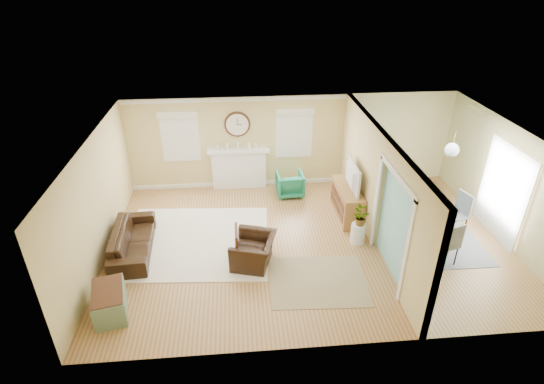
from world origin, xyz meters
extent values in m
plane|color=brown|center=(0.00, 0.00, 0.00)|extent=(9.00, 9.00, 0.00)
cube|color=tan|center=(0.00, 3.00, 1.30)|extent=(9.00, 0.02, 2.60)
cube|color=tan|center=(0.00, -3.00, 1.30)|extent=(9.00, 0.02, 2.60)
cube|color=tan|center=(-4.50, 0.00, 1.30)|extent=(0.02, 6.00, 2.60)
cube|color=tan|center=(4.50, 0.00, 1.30)|extent=(0.02, 6.00, 2.60)
cube|color=white|center=(0.00, 0.00, 2.60)|extent=(9.00, 6.00, 0.02)
cube|color=tan|center=(1.50, 1.40, 1.30)|extent=(0.12, 3.20, 2.60)
cube|color=tan|center=(1.50, -2.50, 1.30)|extent=(0.12, 1.00, 2.60)
cube|color=tan|center=(1.50, -1.10, 2.40)|extent=(0.12, 1.80, 0.40)
cube|color=white|center=(1.43, -0.20, 1.10)|extent=(0.04, 0.12, 2.20)
cube|color=white|center=(1.43, -2.00, 1.10)|extent=(0.04, 0.12, 2.20)
cube|color=white|center=(1.43, -1.10, 2.20)|extent=(0.04, 1.92, 0.12)
cube|color=#73B1AE|center=(1.57, 0.00, 1.30)|extent=(0.02, 6.00, 2.60)
cube|color=white|center=(-1.50, 2.88, 0.55)|extent=(1.50, 0.24, 1.10)
cube|color=white|center=(-1.50, 2.85, 1.13)|extent=(1.70, 0.30, 0.08)
cube|color=black|center=(-1.50, 2.98, 0.50)|extent=(0.85, 0.02, 0.75)
cube|color=gold|center=(-1.50, 2.87, 0.42)|extent=(0.85, 0.02, 0.62)
cylinder|color=#4C2717|center=(-1.50, 2.97, 1.85)|extent=(0.70, 0.06, 0.70)
cylinder|color=silver|center=(-1.50, 2.94, 1.85)|extent=(0.60, 0.01, 0.60)
cube|color=black|center=(-1.50, 2.93, 1.95)|extent=(0.02, 0.01, 0.20)
cube|color=black|center=(-1.44, 2.93, 1.85)|extent=(0.12, 0.01, 0.02)
cube|color=white|center=(-3.05, 2.98, 1.55)|extent=(0.90, 0.03, 1.30)
cube|color=white|center=(-3.05, 2.95, 1.55)|extent=(1.00, 0.04, 1.40)
cube|color=beige|center=(-3.05, 2.91, 2.18)|extent=(1.05, 0.10, 0.18)
cube|color=white|center=(0.05, 2.98, 1.55)|extent=(0.90, 0.03, 1.30)
cube|color=white|center=(0.05, 2.95, 1.55)|extent=(1.00, 0.04, 1.40)
cube|color=beige|center=(0.05, 2.91, 2.18)|extent=(1.05, 0.10, 0.18)
cube|color=white|center=(4.47, 0.00, 1.10)|extent=(0.03, 1.60, 2.10)
cube|color=white|center=(4.44, 0.00, 1.10)|extent=(0.03, 1.70, 2.20)
cylinder|color=gold|center=(3.00, 0.00, 2.45)|extent=(0.02, 0.02, 0.30)
sphere|color=white|center=(3.00, 0.00, 2.20)|extent=(0.30, 0.30, 0.30)
cube|color=beige|center=(-2.59, 0.27, 0.01)|extent=(3.54, 3.12, 0.02)
cube|color=#94825F|center=(-0.01, -1.35, 0.01)|extent=(2.02, 1.69, 0.01)
cube|color=slate|center=(2.82, 0.15, 0.01)|extent=(2.26, 2.82, 0.01)
imported|color=black|center=(-3.92, 0.01, 0.30)|extent=(0.92, 2.08, 0.60)
imported|color=black|center=(-1.27, -0.64, 0.32)|extent=(1.09, 1.17, 0.63)
imported|color=#126C53|center=(-0.13, 2.29, 0.33)|extent=(0.74, 0.76, 0.66)
cube|color=gray|center=(-3.97, -1.88, 0.25)|extent=(0.76, 1.02, 0.51)
cube|color=#4C2717|center=(-3.97, -1.88, 0.52)|extent=(0.72, 0.97, 0.02)
cube|color=#AA793A|center=(1.17, 1.08, 0.40)|extent=(0.50, 1.50, 0.80)
cube|color=#4C2717|center=(0.91, 0.63, 0.55)|extent=(0.01, 0.40, 0.22)
cube|color=#4C2717|center=(0.91, 0.63, 0.28)|extent=(0.01, 0.40, 0.22)
cube|color=#4C2717|center=(0.91, 1.08, 0.55)|extent=(0.01, 0.40, 0.22)
cube|color=#4C2717|center=(0.91, 1.08, 0.28)|extent=(0.01, 0.40, 0.22)
cube|color=#4C2717|center=(0.91, 1.53, 0.55)|extent=(0.01, 0.40, 0.22)
cube|color=#4C2717|center=(0.91, 1.53, 0.28)|extent=(0.01, 0.40, 0.22)
imported|color=black|center=(1.15, 1.08, 1.13)|extent=(0.20, 1.16, 0.66)
cylinder|color=white|center=(1.14, -0.10, 0.24)|extent=(0.33, 0.33, 0.49)
imported|color=#337F33|center=(1.14, -0.10, 0.70)|extent=(0.49, 0.50, 0.42)
imported|color=#4C2717|center=(2.82, 0.15, 0.32)|extent=(1.43, 2.02, 0.64)
cube|color=slate|center=(2.78, 1.30, 0.44)|extent=(0.41, 0.41, 0.05)
cube|color=slate|center=(2.78, 1.30, 0.68)|extent=(0.41, 0.05, 0.49)
cylinder|color=black|center=(2.95, 1.47, 0.20)|extent=(0.03, 0.03, 0.41)
cylinder|color=black|center=(2.95, 1.14, 0.20)|extent=(0.03, 0.03, 0.41)
cylinder|color=black|center=(2.62, 1.47, 0.20)|extent=(0.03, 0.03, 0.41)
cylinder|color=black|center=(2.62, 1.13, 0.20)|extent=(0.03, 0.03, 0.41)
cube|color=slate|center=(2.75, -0.98, 0.49)|extent=(0.57, 0.57, 0.05)
cube|color=slate|center=(2.75, -0.98, 0.76)|extent=(0.45, 0.18, 0.54)
cylinder|color=black|center=(2.62, -1.21, 0.23)|extent=(0.03, 0.03, 0.46)
cylinder|color=black|center=(2.52, -0.85, 0.23)|extent=(0.03, 0.03, 0.46)
cylinder|color=black|center=(2.98, -1.10, 0.23)|extent=(0.03, 0.03, 0.46)
cylinder|color=black|center=(2.88, -0.75, 0.23)|extent=(0.03, 0.03, 0.46)
cube|color=white|center=(2.10, 0.10, 0.46)|extent=(0.51, 0.51, 0.05)
cube|color=white|center=(2.10, 0.10, 0.72)|extent=(0.14, 0.43, 0.51)
cylinder|color=black|center=(1.97, 0.30, 0.22)|extent=(0.03, 0.03, 0.43)
cylinder|color=black|center=(2.31, 0.23, 0.22)|extent=(0.03, 0.03, 0.43)
cylinder|color=black|center=(1.89, -0.04, 0.22)|extent=(0.03, 0.03, 0.43)
cylinder|color=black|center=(2.23, -0.11, 0.22)|extent=(0.03, 0.03, 0.43)
cube|color=slate|center=(3.48, 0.08, 0.49)|extent=(0.57, 0.57, 0.05)
cube|color=slate|center=(3.48, 0.08, 0.77)|extent=(0.17, 0.46, 0.55)
cylinder|color=black|center=(3.71, -0.05, 0.23)|extent=(0.03, 0.03, 0.46)
cylinder|color=black|center=(3.35, -0.16, 0.23)|extent=(0.03, 0.03, 0.46)
cylinder|color=black|center=(3.61, 0.31, 0.23)|extent=(0.03, 0.03, 0.46)
cylinder|color=black|center=(3.25, 0.20, 0.23)|extent=(0.03, 0.03, 0.46)
camera|label=1|loc=(-1.53, -7.92, 5.74)|focal=28.00mm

